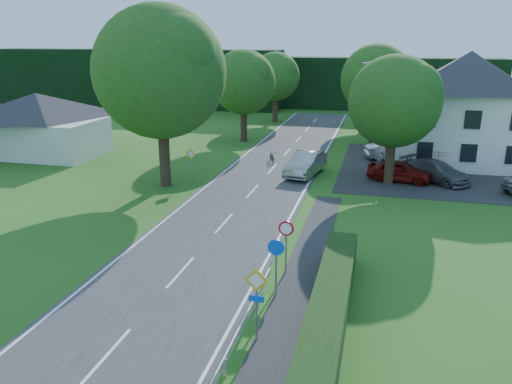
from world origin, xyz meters
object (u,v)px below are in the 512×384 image
(moving_car, at_px, (306,164))
(parasol, at_px, (438,164))
(streetlight, at_px, (386,114))
(motorcycle, at_px, (272,157))
(parked_car_red, at_px, (400,171))
(parked_car_silver_a, at_px, (393,150))
(parked_car_grey, at_px, (435,171))

(moving_car, relative_size, parasol, 2.45)
(streetlight, xyz_separation_m, motorcycle, (-8.54, 2.13, -3.98))
(moving_car, bearing_deg, streetlight, 22.13)
(motorcycle, xyz_separation_m, parked_car_red, (9.69, -3.30, 0.30))
(parked_car_silver_a, height_order, parasol, parasol)
(parked_car_red, bearing_deg, parked_car_grey, -65.61)
(parked_car_red, height_order, parked_car_grey, parked_car_red)
(streetlight, bearing_deg, parked_car_silver_a, 81.53)
(motorcycle, relative_size, parasol, 0.82)
(parked_car_grey, bearing_deg, parasol, 27.42)
(moving_car, height_order, parasol, parasol)
(streetlight, distance_m, parked_car_silver_a, 6.66)
(streetlight, bearing_deg, parasol, 12.36)
(parked_car_grey, bearing_deg, streetlight, 119.67)
(moving_car, distance_m, parked_car_grey, 8.92)
(streetlight, bearing_deg, parked_car_grey, -9.56)
(motorcycle, xyz_separation_m, parked_car_silver_a, (9.36, 3.36, 0.30))
(moving_car, xyz_separation_m, parked_car_silver_a, (6.18, 6.61, -0.08))
(streetlight, height_order, moving_car, streetlight)
(streetlight, relative_size, motorcycle, 4.76)
(parked_car_grey, bearing_deg, parked_car_silver_a, 63.32)
(parked_car_silver_a, bearing_deg, parked_car_grey, -173.49)
(parked_car_silver_a, bearing_deg, moving_car, 119.36)
(streetlight, distance_m, parked_car_red, 4.04)
(streetlight, height_order, parked_car_grey, streetlight)
(streetlight, xyz_separation_m, parked_car_silver_a, (0.82, 5.49, -3.68))
(parked_car_red, distance_m, parked_car_grey, 2.45)
(parked_car_red, bearing_deg, moving_car, 100.30)
(parked_car_silver_a, xyz_separation_m, parasol, (3.02, -4.65, 0.18))
(moving_car, bearing_deg, parasol, 22.37)
(parked_car_red, relative_size, parked_car_grey, 0.88)
(streetlight, relative_size, parked_car_grey, 1.62)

